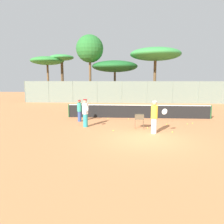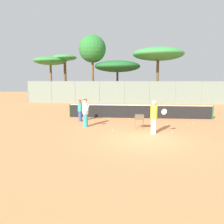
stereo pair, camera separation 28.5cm
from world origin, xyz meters
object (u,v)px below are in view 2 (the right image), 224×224
(player_yellow_shirt, at_px, (80,110))
(ball_cart, at_px, (139,118))
(player_red_cap, at_px, (154,117))
(player_white_outfit, at_px, (85,113))
(parked_car, at_px, (148,97))
(tennis_net, at_px, (139,111))

(player_yellow_shirt, height_order, ball_cart, player_yellow_shirt)
(player_red_cap, distance_m, player_yellow_shirt, 5.99)
(player_white_outfit, bearing_deg, ball_cart, 58.79)
(player_white_outfit, xyz_separation_m, player_yellow_shirt, (-0.77, 1.82, -0.12))
(player_white_outfit, bearing_deg, player_red_cap, 45.29)
(player_yellow_shirt, bearing_deg, parked_car, 58.07)
(tennis_net, bearing_deg, player_red_cap, -82.47)
(player_white_outfit, distance_m, player_red_cap, 4.49)
(ball_cart, distance_m, parked_car, 16.98)
(player_red_cap, height_order, player_yellow_shirt, player_red_cap)
(tennis_net, height_order, parked_car, parked_car)
(tennis_net, distance_m, parked_car, 13.16)
(tennis_net, xyz_separation_m, player_white_outfit, (-3.61, -3.53, 0.38))
(player_red_cap, relative_size, parked_car, 0.45)
(ball_cart, bearing_deg, player_white_outfit, 175.06)
(player_red_cap, bearing_deg, ball_cart, 135.89)
(tennis_net, height_order, player_red_cap, player_red_cap)
(player_yellow_shirt, distance_m, ball_cart, 4.75)
(player_yellow_shirt, bearing_deg, player_white_outfit, -76.61)
(player_yellow_shirt, height_order, parked_car, parked_car)
(player_red_cap, bearing_deg, player_yellow_shirt, 158.09)
(tennis_net, height_order, player_white_outfit, player_white_outfit)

